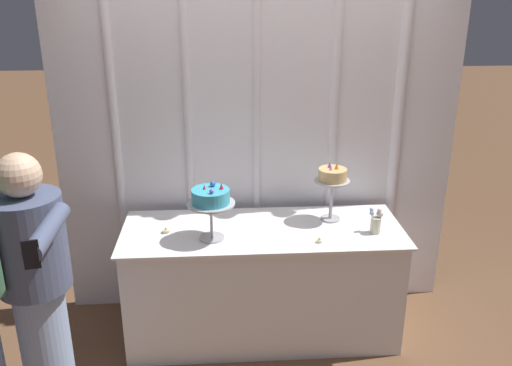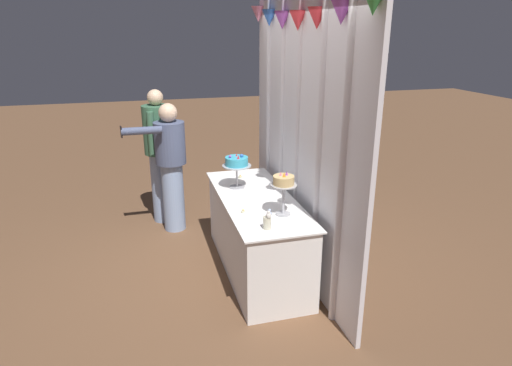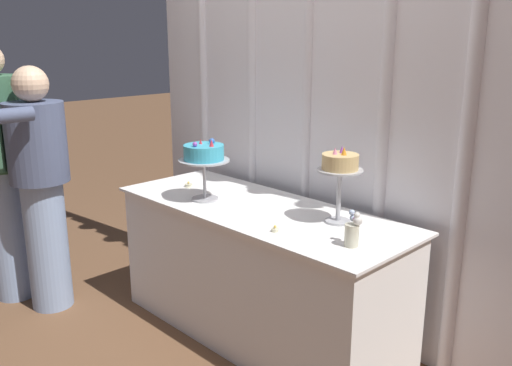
# 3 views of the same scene
# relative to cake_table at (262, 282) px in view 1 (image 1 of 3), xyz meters

# --- Properties ---
(ground_plane) EXTENTS (24.00, 24.00, 0.00)m
(ground_plane) POSITION_rel_cake_table_xyz_m (0.00, -0.10, -0.40)
(ground_plane) COLOR brown
(draped_curtain) EXTENTS (2.77, 0.16, 2.86)m
(draped_curtain) POSITION_rel_cake_table_xyz_m (0.02, 0.43, 1.11)
(draped_curtain) COLOR white
(draped_curtain) RESTS_ON ground_plane
(cake_table) EXTENTS (1.83, 0.69, 0.79)m
(cake_table) POSITION_rel_cake_table_xyz_m (0.00, 0.00, 0.00)
(cake_table) COLOR white
(cake_table) RESTS_ON ground_plane
(cake_display_nearleft) EXTENTS (0.30, 0.30, 0.37)m
(cake_display_nearleft) POSITION_rel_cake_table_xyz_m (-0.33, -0.12, 0.66)
(cake_display_nearleft) COLOR #B2B2B7
(cake_display_nearleft) RESTS_ON cake_table
(cake_display_nearright) EXTENTS (0.23, 0.23, 0.40)m
(cake_display_nearright) POSITION_rel_cake_table_xyz_m (0.47, 0.12, 0.69)
(cake_display_nearright) COLOR #B2B2B7
(cake_display_nearright) RESTS_ON cake_table
(flower_vase) EXTENTS (0.09, 0.08, 0.17)m
(flower_vase) POSITION_rel_cake_table_xyz_m (0.72, -0.10, 0.47)
(flower_vase) COLOR beige
(flower_vase) RESTS_ON cake_table
(tealight_far_left) EXTENTS (0.05, 0.05, 0.04)m
(tealight_far_left) POSITION_rel_cake_table_xyz_m (-0.62, -0.01, 0.41)
(tealight_far_left) COLOR beige
(tealight_far_left) RESTS_ON cake_table
(tealight_near_left) EXTENTS (0.04, 0.04, 0.03)m
(tealight_near_left) POSITION_rel_cake_table_xyz_m (0.33, -0.22, 0.41)
(tealight_near_left) COLOR beige
(tealight_near_left) RESTS_ON cake_table
(guest_girl_blue_dress) EXTENTS (0.49, 0.77, 1.56)m
(guest_girl_blue_dress) POSITION_rel_cake_table_xyz_m (-1.21, -0.72, 0.45)
(guest_girl_blue_dress) COLOR #93ADD6
(guest_girl_blue_dress) RESTS_ON ground_plane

